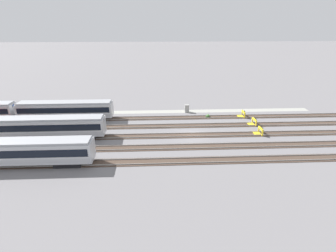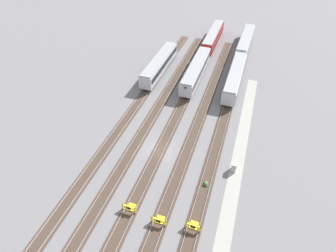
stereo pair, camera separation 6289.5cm
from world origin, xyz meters
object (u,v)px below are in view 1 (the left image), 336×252
Objects in this scene: subway_car_front_row_right_inner at (25,152)px; subway_car_front_row_rightmost at (49,127)px; subway_car_front_row_leftmost at (66,110)px; bumper_stop_near_inner_track at (253,122)px; bumper_stop_middle_track at (259,131)px; weed_clump at (208,116)px; electrical_cabinet at (187,108)px; bumper_stop_nearest_track at (242,114)px.

subway_car_front_row_right_inner and subway_car_front_row_rightmost have the same top height.
subway_car_front_row_leftmost is 8.67m from subway_car_front_row_rightmost.
bumper_stop_middle_track is at bearing 84.17° from bumper_stop_near_inner_track.
subway_car_front_row_leftmost is 35.93m from bumper_stop_near_inner_track.
subway_car_front_row_right_inner is at bearing 90.00° from subway_car_front_row_leftmost.
bumper_stop_near_inner_track is 8.85m from weed_clump.
bumper_stop_near_inner_track is 13.94m from electrical_cabinet.
electrical_cabinet is at bearing -153.23° from subway_car_front_row_rightmost.
weed_clump is at bearing 139.28° from electrical_cabinet.
electrical_cabinet is 1.74× the size of weed_clump.
bumper_stop_nearest_track is at bearing -165.99° from subway_car_front_row_rightmost.
bumper_stop_nearest_track is 1.25× the size of electrical_cabinet.
subway_car_front_row_leftmost is 8.97× the size of bumper_stop_near_inner_track.
subway_car_front_row_rightmost reaches higher than weed_clump.
bumper_stop_middle_track is at bearing 129.56° from weed_clump.
bumper_stop_near_inner_track is 1.00× the size of bumper_stop_middle_track.
bumper_stop_nearest_track is at bearing -153.53° from subway_car_front_row_right_inner.
bumper_stop_nearest_track is 1.00× the size of bumper_stop_near_inner_track.
bumper_stop_near_inner_track is 4.35m from bumper_stop_middle_track.
subway_car_front_row_right_inner is 36.30m from bumper_stop_middle_track.
bumper_stop_middle_track is at bearing -179.94° from subway_car_front_row_rightmost.
subway_car_front_row_rightmost is 8.98× the size of bumper_stop_near_inner_track.
subway_car_front_row_right_inner is at bearing 20.11° from bumper_stop_near_inner_track.
subway_car_front_row_leftmost is 1.00× the size of subway_car_front_row_right_inner.
bumper_stop_nearest_track is (-34.95, -0.05, -1.53)m from subway_car_front_row_leftmost.
subway_car_front_row_right_inner is 39.07m from bumper_stop_nearest_track.
subway_car_front_row_right_inner reaches higher than bumper_stop_nearest_track.
weed_clump is (-27.98, -8.78, -1.80)m from subway_car_front_row_rightmost.
subway_car_front_row_right_inner is at bearing 90.00° from subway_car_front_row_rightmost.
electrical_cabinet is at bearing -17.48° from bumper_stop_nearest_track.
bumper_stop_nearest_track is at bearing 162.52° from electrical_cabinet.
bumper_stop_middle_track is (-35.20, -0.04, -1.53)m from subway_car_front_row_rightmost.
subway_car_front_row_right_inner is 1.00× the size of subway_car_front_row_rightmost.
bumper_stop_near_inner_track is at bearing -95.83° from bumper_stop_middle_track.
bumper_stop_middle_track is 16.45m from electrical_cabinet.
subway_car_front_row_leftmost is at bearing -13.77° from bumper_stop_middle_track.
subway_car_front_row_rightmost is at bearing 90.00° from subway_car_front_row_leftmost.
weed_clump is (-3.90, 3.36, -0.56)m from electrical_cabinet.
subway_car_front_row_right_inner is (-0.00, 17.35, 0.00)m from subway_car_front_row_leftmost.
subway_car_front_row_right_inner is 19.57× the size of weed_clump.
bumper_stop_middle_track is at bearing -166.08° from subway_car_front_row_right_inner.
bumper_stop_middle_track is at bearing 166.23° from subway_car_front_row_leftmost.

